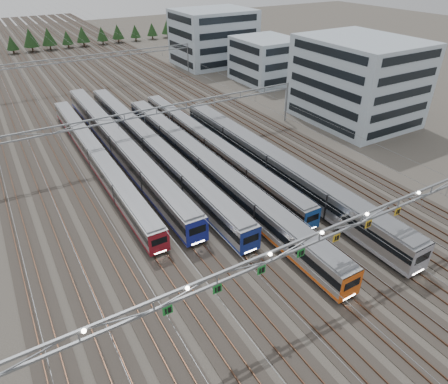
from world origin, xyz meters
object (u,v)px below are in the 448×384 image
train_d (207,167)px  gantry_far (88,61)px  train_c (151,146)px  depot_bldg_south (357,81)px  train_b (119,144)px  depot_bldg_north (213,37)px  train_f (275,165)px  gantry_mid (157,116)px  train_a (97,157)px  depot_bldg_mid (266,60)px  train_e (211,145)px  gantry_near (320,239)px

train_d → gantry_far: (-2.25, 58.36, 4.27)m
train_c → depot_bldg_south: 43.27m
train_b → depot_bldg_north: (45.81, 48.31, 5.62)m
train_f → gantry_mid: size_ratio=0.91×
depot_bldg_north → train_a: bearing=-134.8°
gantry_mid → depot_bldg_mid: (41.64, 26.17, -0.86)m
depot_bldg_south → depot_bldg_mid: bearing=87.7°
gantry_far → train_a: bearing=-103.8°
train_d → depot_bldg_south: size_ratio=2.70×
depot_bldg_mid → depot_bldg_north: depot_bldg_north is taller
train_e → gantry_mid: size_ratio=0.91×
train_e → gantry_mid: bearing=135.6°
gantry_mid → depot_bldg_north: size_ratio=2.56×
train_a → depot_bldg_north: 71.63m
depot_bldg_north → train_b: bearing=-133.5°
gantry_far → depot_bldg_south: depot_bldg_south is taller
train_e → train_f: (4.50, -11.94, 0.40)m
depot_bldg_north → depot_bldg_mid: bearing=-83.7°
train_d → train_a: bearing=137.3°
train_d → gantry_mid: (-2.25, 13.36, 4.27)m
gantry_far → depot_bldg_north: bearing=6.9°
train_d → depot_bldg_mid: (39.39, 39.53, 3.41)m
train_d → depot_bldg_south: 39.16m
train_a → train_f: bearing=-38.1°
train_b → gantry_mid: size_ratio=1.03×
train_b → depot_bldg_south: size_ratio=2.65×
train_f → gantry_near: size_ratio=0.91×
train_c → train_e: train_c is taller
train_f → gantry_near: 24.81m
train_a → gantry_near: gantry_near is taller
gantry_mid → gantry_near: bearing=-90.1°
train_e → train_d: bearing=-123.7°
depot_bldg_mid → train_b: bearing=-152.9°
gantry_far → depot_bldg_north: size_ratio=2.56×
train_a → train_c: bearing=-5.8°
train_d → train_c: bearing=111.3°
gantry_near → gantry_far: gantry_near is taller
gantry_far → depot_bldg_mid: depot_bldg_mid is taller
train_b → depot_bldg_south: 48.12m
gantry_near → depot_bldg_mid: depot_bldg_mid is taller
train_c → gantry_near: (2.20, -38.28, 4.99)m
depot_bldg_south → depot_bldg_mid: 32.80m
train_c → gantry_far: bearing=87.2°
train_a → gantry_mid: (11.25, 0.91, 4.46)m
train_a → train_c: (9.00, -0.92, 0.17)m
train_b → gantry_far: gantry_far is taller
gantry_mid → train_c: bearing=-140.8°
gantry_near → gantry_far: bearing=90.0°
train_b → gantry_far: 44.28m
gantry_mid → depot_bldg_south: (40.34, -6.50, 1.70)m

